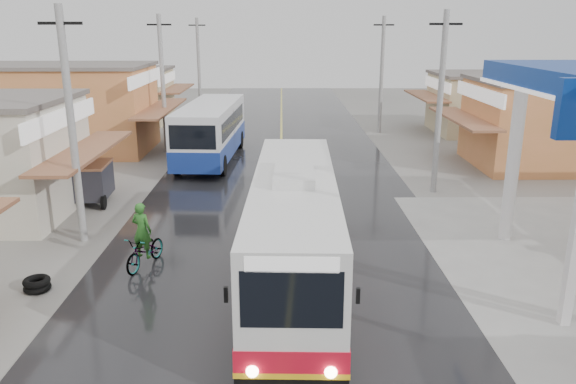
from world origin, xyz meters
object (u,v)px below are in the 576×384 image
Objects in this scene: second_bus at (211,131)px; cyclist at (145,246)px; tyre_stack at (37,284)px; coach_bus at (294,228)px; tricycle_near at (92,181)px.

second_bus is 14.69m from cyclist.
coach_bus is at bearing 4.03° from tyre_stack.
cyclist is (-0.34, -14.66, -1.00)m from second_bus.
cyclist is 0.95× the size of tricycle_near.
coach_bus is 14.74× the size of tyre_stack.
cyclist is at bearing -87.93° from second_bus.
second_bus is 4.44× the size of cyclist.
tricycle_near is at bearing -114.09° from second_bus.
tyre_stack is (1.04, -8.34, -0.81)m from tricycle_near.
tricycle_near is at bearing 138.91° from coach_bus.
tyre_stack is at bearing -86.49° from tricycle_near.
tyre_stack is at bearing -130.49° from cyclist.
cyclist reaches higher than tricycle_near.
tyre_stack is (-7.40, -0.52, -1.49)m from coach_bus.
coach_bus reaches higher than cyclist.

